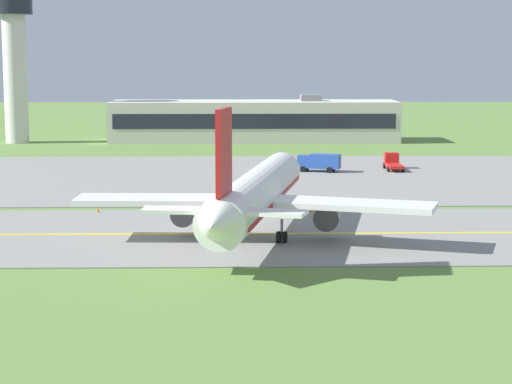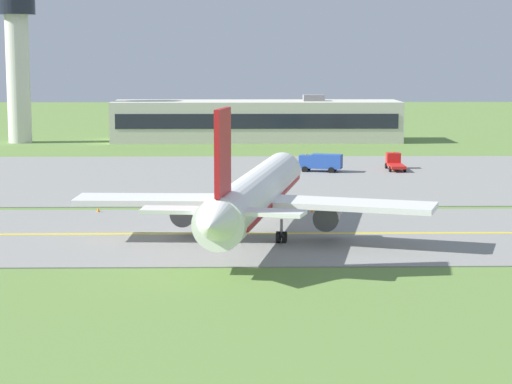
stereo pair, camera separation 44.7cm
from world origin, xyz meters
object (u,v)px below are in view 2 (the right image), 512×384
Objects in this scene: service_truck_fuel at (321,162)px; control_tower at (17,51)px; airplane_lead at (255,194)px; service_truck_baggage at (394,162)px.

control_tower reaches higher than service_truck_fuel.
airplane_lead reaches higher than service_truck_baggage.
airplane_lead is 6.23× the size of service_truck_fuel.
control_tower is (-64.43, 44.84, 16.20)m from service_truck_baggage.
service_truck_fuel reaches higher than service_truck_baggage.
service_truck_baggage is (21.04, 52.14, -2.95)m from airplane_lead.
service_truck_baggage is 80.16m from control_tower.
service_truck_baggage is at bearing -34.84° from control_tower.
service_truck_fuel is (10.15, 49.62, -2.60)m from airplane_lead.
service_truck_fuel is at bearing -166.99° from service_truck_baggage.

